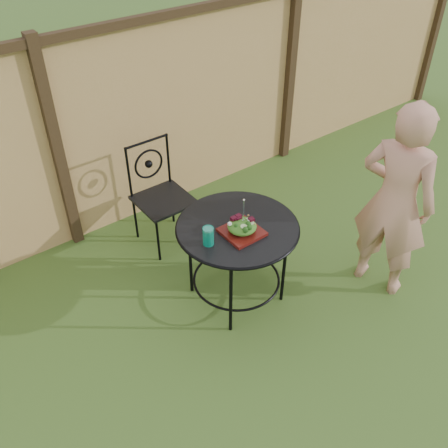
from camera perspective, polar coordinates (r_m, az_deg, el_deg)
name	(u,v)px	position (r m, az deg, el deg)	size (l,w,h in m)	color
ground	(345,314)	(4.13, 13.71, -9.97)	(60.00, 60.00, 0.00)	#264E19
fence	(186,107)	(4.88, -4.37, 13.17)	(8.00, 0.12, 1.90)	#EDB875
patio_table	(237,240)	(3.76, 1.52, -1.85)	(0.92, 0.92, 0.72)	black
patio_chair	(160,192)	(4.44, -7.34, 3.61)	(0.46, 0.46, 0.95)	black
diner	(395,202)	(3.97, 18.96, 2.39)	(0.59, 0.39, 1.63)	tan
salad_plate	(242,232)	(3.60, 2.06, -0.91)	(0.27, 0.27, 0.02)	#410D09
salad	(242,226)	(3.56, 2.08, -0.26)	(0.21, 0.21, 0.08)	#235614
fork	(244,211)	(3.49, 2.25, 1.47)	(0.01, 0.01, 0.18)	silver
drinking_glass	(208,236)	(3.47, -1.81, -1.39)	(0.08, 0.08, 0.14)	#0B8467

